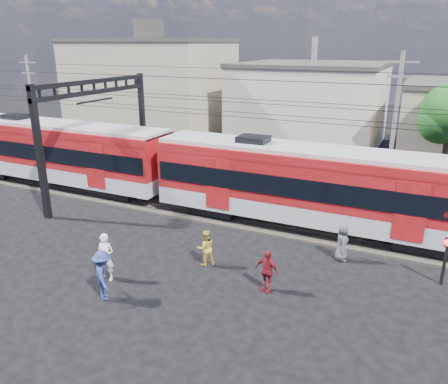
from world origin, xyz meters
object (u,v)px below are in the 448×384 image
(pedestrian_a, at_px, (106,257))
(crossing_signal, at_px, (446,253))
(pedestrian_c, at_px, (103,275))
(commuter_train, at_px, (318,184))

(pedestrian_a, bearing_deg, crossing_signal, 13.71)
(pedestrian_a, bearing_deg, pedestrian_c, -63.64)
(commuter_train, xyz_separation_m, pedestrian_c, (-5.43, -9.41, -1.45))
(pedestrian_c, xyz_separation_m, crossing_signal, (11.17, 6.36, 0.42))
(pedestrian_c, bearing_deg, pedestrian_a, -9.80)
(commuter_train, height_order, crossing_signal, commuter_train)
(pedestrian_c, bearing_deg, crossing_signal, -106.35)
(crossing_signal, bearing_deg, pedestrian_c, -150.35)
(pedestrian_a, relative_size, crossing_signal, 0.98)
(pedestrian_a, xyz_separation_m, crossing_signal, (11.99, 5.23, 0.40))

